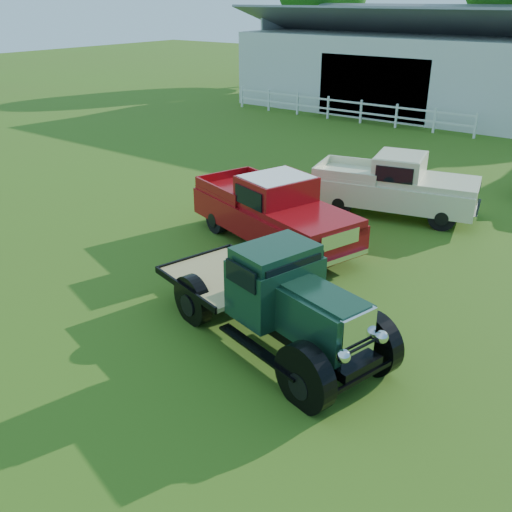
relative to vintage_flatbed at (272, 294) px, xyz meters
The scene contains 8 objects.
ground 1.76m from the vintage_flatbed, behind, with size 120.00×120.00×0.00m, color #3F5D18.
shed_left 27.35m from the vintage_flatbed, 108.01° to the left, with size 18.80×10.20×5.60m, color silver, non-canonical shape.
fence_rail 22.07m from the vintage_flatbed, 115.31° to the left, with size 14.20×0.16×1.20m, color white, non-canonical shape.
tree_a 38.49m from the vintage_flatbed, 120.53° to the left, with size 6.30×6.30×10.50m, color #0E350A, non-canonical shape.
tree_b 34.71m from the vintage_flatbed, 99.10° to the left, with size 6.90×6.90×11.50m, color #0E350A, non-canonical shape.
vintage_flatbed is the anchor object (origin of this frame).
red_pickup 4.81m from the vintage_flatbed, 124.84° to the left, with size 5.32×2.05×1.94m, color maroon, non-canonical shape.
white_pickup 8.15m from the vintage_flatbed, 98.17° to the left, with size 5.00×1.94×1.84m, color beige, non-canonical shape.
Camera 1 is at (6.91, -7.72, 6.15)m, focal length 40.00 mm.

